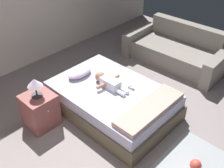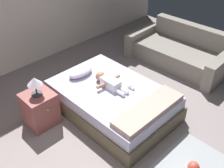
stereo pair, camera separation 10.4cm
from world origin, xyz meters
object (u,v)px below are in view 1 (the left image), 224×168
(pillow, at_px, (80,72))
(baby, at_px, (108,82))
(toy_ball, at_px, (196,165))
(bed, at_px, (112,100))
(couch, at_px, (177,51))
(lamp, at_px, (35,84))
(nightstand, at_px, (40,110))
(toothbrush, at_px, (111,76))
(baby_bottle, at_px, (131,87))

(pillow, xyz_separation_m, baby, (0.13, -0.55, 0.01))
(toy_ball, bearing_deg, baby, 85.74)
(bed, xyz_separation_m, couch, (2.14, 0.13, 0.04))
(pillow, height_order, lamp, lamp)
(pillow, relative_size, lamp, 1.52)
(bed, relative_size, baby, 3.05)
(baby, height_order, lamp, lamp)
(nightstand, xyz_separation_m, lamp, (-0.00, 0.00, 0.50))
(bed, height_order, toothbrush, toothbrush)
(toothbrush, xyz_separation_m, couch, (1.90, -0.14, -0.21))
(bed, distance_m, pillow, 0.74)
(lamp, distance_m, toy_ball, 2.47)
(nightstand, relative_size, toy_ball, 3.57)
(couch, distance_m, lamp, 3.20)
(bed, height_order, toy_ball, bed)
(baby_bottle, bearing_deg, toothbrush, 87.81)
(couch, height_order, baby_bottle, couch)
(bed, distance_m, toy_ball, 1.62)
(pillow, height_order, toy_ball, pillow)
(bed, bearing_deg, baby, 73.81)
(nightstand, bearing_deg, pillow, 4.72)
(lamp, bearing_deg, baby, -25.13)
(toothbrush, bearing_deg, couch, -4.16)
(baby, height_order, nightstand, baby)
(toothbrush, bearing_deg, toy_ball, -100.19)
(couch, height_order, lamp, lamp)
(nightstand, distance_m, baby_bottle, 1.46)
(baby, bearing_deg, toothbrush, 35.21)
(bed, xyz_separation_m, pillow, (-0.10, 0.67, 0.30))
(couch, relative_size, baby_bottle, 17.87)
(nightstand, distance_m, toy_ball, 2.38)
(nightstand, height_order, lamp, lamp)
(toothbrush, distance_m, toy_ball, 1.94)
(nightstand, bearing_deg, lamp, 90.00)
(couch, xyz_separation_m, lamp, (-3.13, 0.47, 0.52))
(pillow, relative_size, toothbrush, 3.34)
(nightstand, xyz_separation_m, toy_ball, (0.89, -2.20, -0.19))
(toothbrush, relative_size, toy_ball, 0.89)
(bed, relative_size, lamp, 6.60)
(pillow, bearing_deg, couch, -13.58)
(toy_ball, bearing_deg, baby_bottle, 77.23)
(baby, bearing_deg, toy_ball, -94.26)
(baby, relative_size, toothbrush, 4.77)
(bed, height_order, couch, couch)
(toothbrush, height_order, nightstand, nightstand)
(bed, xyz_separation_m, toy_ball, (-0.09, -1.61, -0.14))
(nightstand, xyz_separation_m, baby_bottle, (1.21, -0.80, 0.21))
(pillow, bearing_deg, baby_bottle, -69.68)
(lamp, relative_size, toy_ball, 1.95)
(bed, distance_m, baby_bottle, 0.40)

